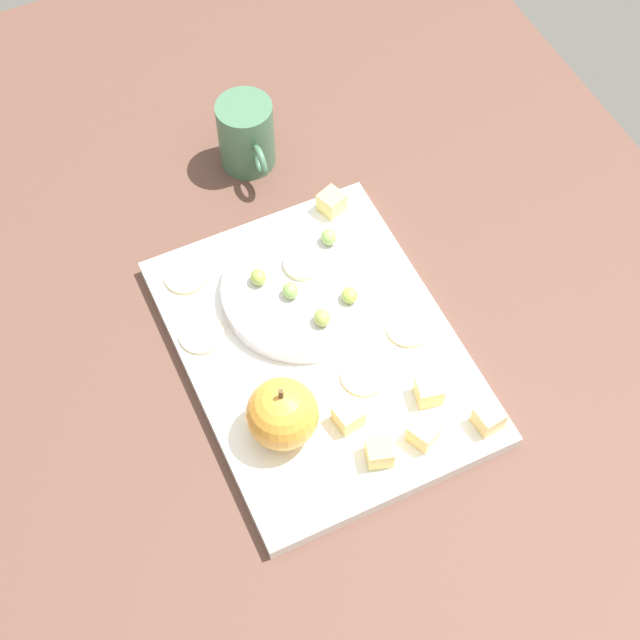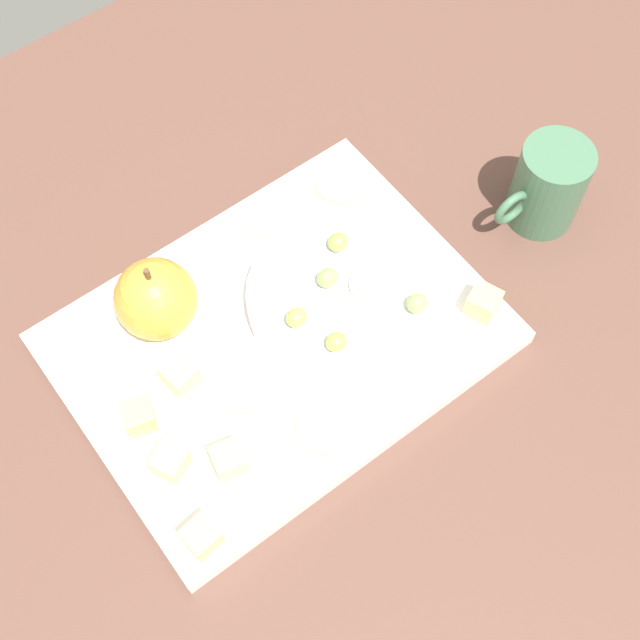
# 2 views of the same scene
# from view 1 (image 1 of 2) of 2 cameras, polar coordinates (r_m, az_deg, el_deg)

# --- Properties ---
(table) EXTENTS (1.42, 0.97, 0.03)m
(table) POSITION_cam_1_polar(r_m,az_deg,el_deg) (1.07, 0.68, -2.67)
(table) COLOR brown
(table) RESTS_ON ground
(platter) EXTENTS (0.38, 0.28, 0.02)m
(platter) POSITION_cam_1_polar(r_m,az_deg,el_deg) (1.05, -0.02, -1.81)
(platter) COLOR white
(platter) RESTS_ON table
(serving_dish) EXTENTS (0.18, 0.18, 0.02)m
(serving_dish) POSITION_cam_1_polar(r_m,az_deg,el_deg) (1.07, -1.07, 1.78)
(serving_dish) COLOR white
(serving_dish) RESTS_ON platter
(apple_whole) EXTENTS (0.07, 0.07, 0.07)m
(apple_whole) POSITION_cam_1_polar(r_m,az_deg,el_deg) (0.96, -2.24, -5.60)
(apple_whole) COLOR gold
(apple_whole) RESTS_ON platter
(apple_stem) EXTENTS (0.01, 0.01, 0.01)m
(apple_stem) POSITION_cam_1_polar(r_m,az_deg,el_deg) (0.92, -2.33, -4.40)
(apple_stem) COLOR brown
(apple_stem) RESTS_ON apple_whole
(cheese_cube_0) EXTENTS (0.03, 0.03, 0.03)m
(cheese_cube_0) POSITION_cam_1_polar(r_m,az_deg,el_deg) (1.14, 0.69, 6.99)
(cheese_cube_0) COLOR #E4D36F
(cheese_cube_0) RESTS_ON platter
(cheese_cube_1) EXTENTS (0.03, 0.03, 0.03)m
(cheese_cube_1) POSITION_cam_1_polar(r_m,az_deg,el_deg) (1.01, 6.49, -4.21)
(cheese_cube_1) COLOR #F4CF76
(cheese_cube_1) RESTS_ON platter
(cheese_cube_2) EXTENTS (0.04, 0.04, 0.03)m
(cheese_cube_2) POSITION_cam_1_polar(r_m,az_deg,el_deg) (0.99, 6.17, -6.68)
(cheese_cube_2) COLOR #F4CB79
(cheese_cube_2) RESTS_ON platter
(cheese_cube_3) EXTENTS (0.03, 0.03, 0.03)m
(cheese_cube_3) POSITION_cam_1_polar(r_m,az_deg,el_deg) (1.00, 9.99, -5.77)
(cheese_cube_3) COLOR #F4C875
(cheese_cube_3) RESTS_ON platter
(cheese_cube_4) EXTENTS (0.03, 0.03, 0.03)m
(cheese_cube_4) POSITION_cam_1_polar(r_m,az_deg,el_deg) (0.99, 1.70, -5.73)
(cheese_cube_4) COLOR #E6CF7A
(cheese_cube_4) RESTS_ON platter
(cheese_cube_5) EXTENTS (0.03, 0.03, 0.03)m
(cheese_cube_5) POSITION_cam_1_polar(r_m,az_deg,el_deg) (0.97, 3.55, -7.84)
(cheese_cube_5) COLOR #E7CD6C
(cheese_cube_5) RESTS_ON platter
(cracker_0) EXTENTS (0.05, 0.05, 0.00)m
(cracker_0) POSITION_cam_1_polar(r_m,az_deg,el_deg) (1.06, 5.27, -0.47)
(cracker_0) COLOR #D3C07C
(cracker_0) RESTS_ON platter
(cracker_1) EXTENTS (0.05, 0.05, 0.00)m
(cracker_1) POSITION_cam_1_polar(r_m,az_deg,el_deg) (1.06, -7.05, -0.86)
(cracker_1) COLOR #D1B38B
(cracker_1) RESTS_ON platter
(cracker_2) EXTENTS (0.05, 0.05, 0.00)m
(cracker_2) POSITION_cam_1_polar(r_m,az_deg,el_deg) (1.10, -7.96, 2.60)
(cracker_2) COLOR #D9BC7B
(cracker_2) RESTS_ON platter
(cracker_3) EXTENTS (0.05, 0.05, 0.00)m
(cracker_3) POSITION_cam_1_polar(r_m,az_deg,el_deg) (1.02, 2.62, -3.33)
(cracker_3) COLOR #E2B37F
(cracker_3) RESTS_ON platter
(grape_0) EXTENTS (0.02, 0.02, 0.02)m
(grape_0) POSITION_cam_1_polar(r_m,az_deg,el_deg) (1.09, 0.53, 4.95)
(grape_0) COLOR #8FBE5F
(grape_0) RESTS_ON serving_dish
(grape_1) EXTENTS (0.02, 0.02, 0.02)m
(grape_1) POSITION_cam_1_polar(r_m,az_deg,el_deg) (1.05, -1.76, 1.77)
(grape_1) COLOR #88BA5A
(grape_1) RESTS_ON serving_dish
(grape_2) EXTENTS (0.02, 0.02, 0.02)m
(grape_2) POSITION_cam_1_polar(r_m,az_deg,el_deg) (1.03, 0.36, 0.23)
(grape_2) COLOR #92B051
(grape_2) RESTS_ON serving_dish
(grape_3) EXTENTS (0.02, 0.02, 0.02)m
(grape_3) POSITION_cam_1_polar(r_m,az_deg,el_deg) (1.06, -3.68, 2.56)
(grape_3) COLOR #91B04B
(grape_3) RESTS_ON serving_dish
(grape_4) EXTENTS (0.02, 0.02, 0.02)m
(grape_4) POSITION_cam_1_polar(r_m,az_deg,el_deg) (1.04, 1.77, 1.48)
(grape_4) COLOR #9AB84C
(grape_4) RESTS_ON serving_dish
(apple_slice_0) EXTENTS (0.04, 0.04, 0.01)m
(apple_slice_0) POSITION_cam_1_polar(r_m,az_deg,el_deg) (1.07, -1.01, 3.37)
(apple_slice_0) COLOR #F1E9AD
(apple_slice_0) RESTS_ON serving_dish
(cup) EXTENTS (0.10, 0.07, 0.09)m
(cup) POSITION_cam_1_polar(r_m,az_deg,el_deg) (1.19, -4.39, 10.90)
(cup) COLOR #426C4E
(cup) RESTS_ON table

